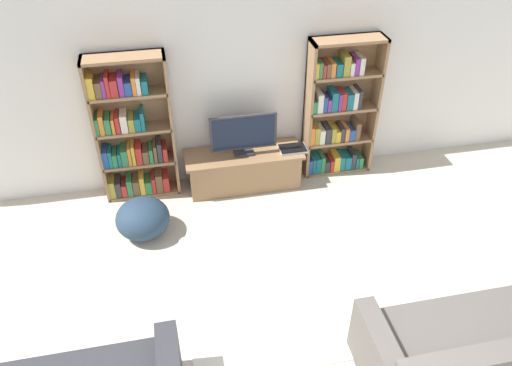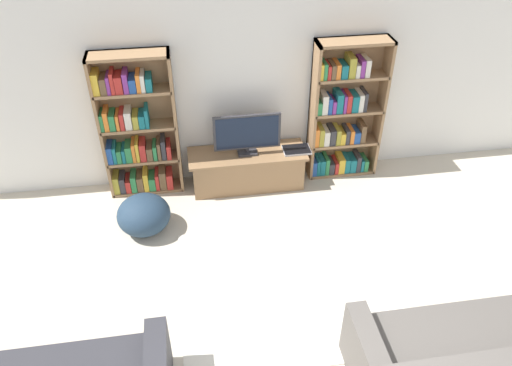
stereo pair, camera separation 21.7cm
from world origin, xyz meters
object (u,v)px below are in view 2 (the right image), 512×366
bookshelf_left (137,131)px  bookshelf_right (343,115)px  couch_right_sofa (476,363)px  tv_stand (247,169)px  laptop (297,150)px  beanbag_ottoman (144,215)px  television (247,134)px

bookshelf_left → bookshelf_right: bearing=0.0°
bookshelf_right → couch_right_sofa: bearing=-85.9°
tv_stand → laptop: 0.68m
couch_right_sofa → beanbag_ottoman: (-2.79, 2.42, -0.07)m
laptop → couch_right_sofa: 3.20m
couch_right_sofa → beanbag_ottoman: size_ratio=3.26×
bookshelf_right → laptop: size_ratio=5.28×
tv_stand → laptop: size_ratio=4.28×
laptop → television: bearing=177.2°
tv_stand → television: television is taller
bookshelf_left → tv_stand: (1.33, -0.14, -0.61)m
laptop → bookshelf_left: bearing=174.7°
laptop → beanbag_ottoman: bearing=-161.5°
tv_stand → beanbag_ottoman: bearing=-152.1°
couch_right_sofa → bookshelf_right: bearing=94.1°
tv_stand → bookshelf_left: bearing=174.1°
bookshelf_left → bookshelf_right: size_ratio=1.00×
television → laptop: television is taller
couch_right_sofa → television: bearing=115.6°
laptop → couch_right_sofa: bearing=-74.4°
bookshelf_right → tv_stand: bearing=-173.7°
bookshelf_right → television: bearing=-173.1°
television → couch_right_sofa: television is taller
bookshelf_left → beanbag_ottoman: 1.05m
television → couch_right_sofa: size_ratio=0.41×
laptop → beanbag_ottoman: laptop is taller
bookshelf_right → couch_right_sofa: size_ratio=0.92×
tv_stand → television: 0.54m
bookshelf_left → tv_stand: bearing=-5.9°
television → beanbag_ottoman: 1.58m
tv_stand → laptop: (0.63, -0.04, 0.26)m
bookshelf_right → couch_right_sofa: (0.23, -3.26, -0.58)m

